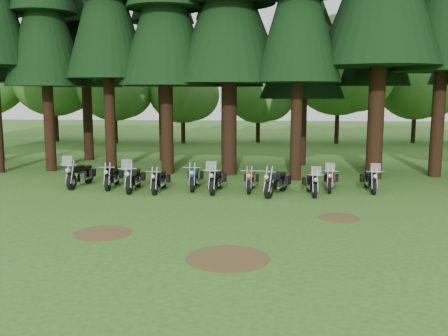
{
  "coord_description": "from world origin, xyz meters",
  "views": [
    {
      "loc": [
        1.92,
        -16.44,
        4.27
      ],
      "look_at": [
        0.16,
        5.0,
        1.0
      ],
      "focal_mm": 40.0,
      "sensor_mm": 36.0,
      "label": 1
    }
  ],
  "objects_px": {
    "motorcycle_5": "(216,180)",
    "motorcycle_9": "(331,180)",
    "motorcycle_2": "(134,179)",
    "motorcycle_0": "(80,175)",
    "motorcycle_7": "(276,183)",
    "motorcycle_6": "(251,180)",
    "motorcycle_4": "(194,178)",
    "motorcycle_1": "(112,177)",
    "motorcycle_3": "(159,181)",
    "motorcycle_10": "(370,181)",
    "motorcycle_8": "(312,184)"
  },
  "relations": [
    {
      "from": "motorcycle_8",
      "to": "motorcycle_10",
      "type": "height_order",
      "value": "motorcycle_10"
    },
    {
      "from": "motorcycle_3",
      "to": "motorcycle_8",
      "type": "distance_m",
      "value": 6.55
    },
    {
      "from": "motorcycle_7",
      "to": "motorcycle_6",
      "type": "bearing_deg",
      "value": 166.38
    },
    {
      "from": "motorcycle_1",
      "to": "motorcycle_9",
      "type": "relative_size",
      "value": 1.05
    },
    {
      "from": "motorcycle_5",
      "to": "motorcycle_9",
      "type": "distance_m",
      "value": 5.05
    },
    {
      "from": "motorcycle_0",
      "to": "motorcycle_8",
      "type": "height_order",
      "value": "motorcycle_0"
    },
    {
      "from": "motorcycle_1",
      "to": "motorcycle_6",
      "type": "distance_m",
      "value": 6.26
    },
    {
      "from": "motorcycle_5",
      "to": "motorcycle_7",
      "type": "bearing_deg",
      "value": -4.47
    },
    {
      "from": "motorcycle_5",
      "to": "motorcycle_8",
      "type": "relative_size",
      "value": 1.1
    },
    {
      "from": "motorcycle_1",
      "to": "motorcycle_3",
      "type": "distance_m",
      "value": 2.43
    },
    {
      "from": "motorcycle_6",
      "to": "motorcycle_10",
      "type": "xyz_separation_m",
      "value": [
        5.2,
        0.29,
        0.01
      ]
    },
    {
      "from": "motorcycle_9",
      "to": "motorcycle_6",
      "type": "bearing_deg",
      "value": -164.98
    },
    {
      "from": "motorcycle_3",
      "to": "motorcycle_6",
      "type": "distance_m",
      "value": 3.98
    },
    {
      "from": "motorcycle_2",
      "to": "motorcycle_5",
      "type": "relative_size",
      "value": 1.03
    },
    {
      "from": "motorcycle_3",
      "to": "motorcycle_5",
      "type": "height_order",
      "value": "motorcycle_5"
    },
    {
      "from": "motorcycle_9",
      "to": "motorcycle_7",
      "type": "bearing_deg",
      "value": -145.44
    },
    {
      "from": "motorcycle_1",
      "to": "motorcycle_6",
      "type": "relative_size",
      "value": 1.05
    },
    {
      "from": "motorcycle_1",
      "to": "motorcycle_3",
      "type": "height_order",
      "value": "motorcycle_1"
    },
    {
      "from": "motorcycle_2",
      "to": "motorcycle_5",
      "type": "distance_m",
      "value": 3.62
    },
    {
      "from": "motorcycle_0",
      "to": "motorcycle_3",
      "type": "distance_m",
      "value": 3.93
    },
    {
      "from": "motorcycle_6",
      "to": "motorcycle_4",
      "type": "bearing_deg",
      "value": 177.1
    },
    {
      "from": "motorcycle_3",
      "to": "motorcycle_4",
      "type": "relative_size",
      "value": 0.93
    },
    {
      "from": "motorcycle_6",
      "to": "motorcycle_10",
      "type": "height_order",
      "value": "motorcycle_10"
    },
    {
      "from": "motorcycle_5",
      "to": "motorcycle_4",
      "type": "bearing_deg",
      "value": 152.61
    },
    {
      "from": "motorcycle_3",
      "to": "motorcycle_10",
      "type": "xyz_separation_m",
      "value": [
        9.15,
        0.82,
        0.01
      ]
    },
    {
      "from": "motorcycle_2",
      "to": "motorcycle_3",
      "type": "bearing_deg",
      "value": -8.42
    },
    {
      "from": "motorcycle_1",
      "to": "motorcycle_7",
      "type": "height_order",
      "value": "motorcycle_7"
    },
    {
      "from": "motorcycle_8",
      "to": "motorcycle_4",
      "type": "bearing_deg",
      "value": 166.46
    },
    {
      "from": "motorcycle_7",
      "to": "motorcycle_10",
      "type": "distance_m",
      "value": 4.23
    },
    {
      "from": "motorcycle_2",
      "to": "motorcycle_9",
      "type": "relative_size",
      "value": 1.13
    },
    {
      "from": "motorcycle_1",
      "to": "motorcycle_7",
      "type": "relative_size",
      "value": 0.99
    },
    {
      "from": "motorcycle_4",
      "to": "motorcycle_6",
      "type": "height_order",
      "value": "motorcycle_4"
    },
    {
      "from": "motorcycle_4",
      "to": "motorcycle_1",
      "type": "bearing_deg",
      "value": 178.46
    },
    {
      "from": "motorcycle_7",
      "to": "motorcycle_9",
      "type": "distance_m",
      "value": 2.65
    },
    {
      "from": "motorcycle_2",
      "to": "motorcycle_5",
      "type": "xyz_separation_m",
      "value": [
        3.62,
        0.02,
        -0.02
      ]
    },
    {
      "from": "motorcycle_0",
      "to": "motorcycle_9",
      "type": "xyz_separation_m",
      "value": [
        11.29,
        0.03,
        -0.07
      ]
    },
    {
      "from": "motorcycle_3",
      "to": "motorcycle_5",
      "type": "xyz_separation_m",
      "value": [
        2.46,
        0.15,
        0.05
      ]
    },
    {
      "from": "motorcycle_10",
      "to": "motorcycle_4",
      "type": "bearing_deg",
      "value": -178.65
    },
    {
      "from": "motorcycle_2",
      "to": "motorcycle_0",
      "type": "bearing_deg",
      "value": 162.9
    },
    {
      "from": "motorcycle_1",
      "to": "motorcycle_2",
      "type": "bearing_deg",
      "value": -31.82
    },
    {
      "from": "motorcycle_6",
      "to": "motorcycle_9",
      "type": "height_order",
      "value": "motorcycle_9"
    },
    {
      "from": "motorcycle_1",
      "to": "motorcycle_2",
      "type": "relative_size",
      "value": 0.93
    },
    {
      "from": "motorcycle_7",
      "to": "motorcycle_5",
      "type": "bearing_deg",
      "value": -167.04
    },
    {
      "from": "motorcycle_0",
      "to": "motorcycle_7",
      "type": "distance_m",
      "value": 8.96
    },
    {
      "from": "motorcycle_4",
      "to": "motorcycle_5",
      "type": "xyz_separation_m",
      "value": [
        1.03,
        -0.64,
        0.01
      ]
    },
    {
      "from": "motorcycle_0",
      "to": "motorcycle_8",
      "type": "distance_m",
      "value": 10.43
    },
    {
      "from": "motorcycle_1",
      "to": "motorcycle_6",
      "type": "height_order",
      "value": "motorcycle_1"
    },
    {
      "from": "motorcycle_4",
      "to": "motorcycle_9",
      "type": "xyz_separation_m",
      "value": [
        6.03,
        0.08,
        -0.03
      ]
    },
    {
      "from": "motorcycle_3",
      "to": "motorcycle_10",
      "type": "distance_m",
      "value": 9.18
    },
    {
      "from": "motorcycle_2",
      "to": "motorcycle_9",
      "type": "distance_m",
      "value": 8.65
    }
  ]
}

